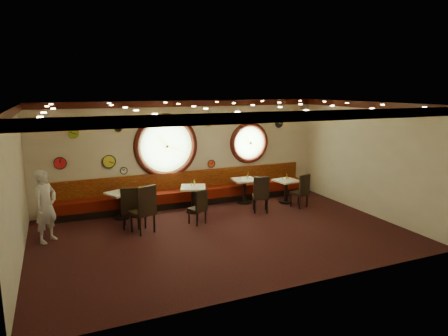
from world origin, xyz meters
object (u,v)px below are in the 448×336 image
chair_d (261,192)px  condiment_c_pepper (193,186)px  condiment_d_salt (240,178)px  table_d (244,188)px  chair_b (145,206)px  condiment_d_bottle (248,175)px  condiment_e_pepper (288,178)px  condiment_e_bottle (287,177)px  condiment_a_salt (119,190)px  chair_a (131,205)px  table_b (138,201)px  condiment_c_salt (191,184)px  condiment_c_bottle (195,183)px  condiment_e_salt (283,178)px  condiment_a_pepper (120,191)px  condiment_a_bottle (123,189)px  table_a (121,202)px  table_e (286,188)px  condiment_d_pepper (247,178)px  chair_e (302,189)px  chair_c (199,205)px  condiment_b_bottle (140,189)px  condiment_b_pepper (139,191)px  table_c (193,196)px  condiment_b_salt (134,191)px  waiter (46,206)px

chair_d → condiment_c_pepper: 1.96m
condiment_d_salt → table_d: bearing=-39.4°
chair_b → condiment_d_bottle: size_ratio=4.23×
condiment_e_pepper → condiment_e_bottle: bearing=106.1°
condiment_a_salt → chair_a: bearing=-83.0°
table_b → chair_d: size_ratio=1.12×
chair_d → condiment_a_salt: chair_d is taller
chair_a → condiment_c_salt: (1.89, 0.76, 0.19)m
chair_b → condiment_c_bottle: bearing=15.5°
condiment_d_salt → condiment_e_salt: condiment_d_salt is taller
condiment_a_pepper → condiment_a_bottle: bearing=53.1°
condiment_a_pepper → table_a: bearing=72.8°
table_e → condiment_d_salt: (-1.34, 0.56, 0.35)m
condiment_d_pepper → condiment_e_pepper: 1.31m
chair_e → condiment_e_pepper: chair_e is taller
chair_c → condiment_b_bottle: chair_c is taller
condiment_d_salt → condiment_b_pepper: (-3.21, -0.17, -0.06)m
condiment_d_pepper → table_b: bearing=179.3°
table_c → condiment_a_bottle: (-1.97, 0.27, 0.34)m
condiment_d_salt → condiment_b_bottle: (-3.16, -0.06, -0.03)m
table_e → condiment_d_bottle: condiment_d_bottle is taller
condiment_c_salt → condiment_c_pepper: (0.02, -0.15, -0.01)m
condiment_a_pepper → condiment_b_bottle: (0.56, 0.11, -0.01)m
condiment_b_salt → condiment_e_pepper: size_ratio=0.99×
chair_b → condiment_a_bottle: (-0.30, 1.44, 0.12)m
table_c → condiment_a_pepper: (-2.04, 0.17, 0.31)m
table_c → chair_e: chair_e is taller
chair_e → condiment_b_bottle: 4.79m
chair_a → chair_d: chair_a is taller
table_e → condiment_b_pepper: (-4.54, 0.39, 0.29)m
chair_b → condiment_e_salt: size_ratio=7.98×
chair_b → condiment_a_pepper: bearing=85.1°
chair_c → table_b: bearing=112.3°
table_b → condiment_c_bottle: condiment_c_bottle is taller
condiment_c_pepper → condiment_e_salt: (2.93, -0.08, -0.03)m
table_d → condiment_e_pepper: (1.31, -0.48, 0.29)m
condiment_e_salt → waiter: waiter is taller
table_e → chair_e: bearing=-76.6°
waiter → condiment_b_salt: bearing=-22.4°
table_c → condiment_a_pepper: bearing=175.3°
table_a → chair_c: chair_c is taller
chair_d → condiment_e_pepper: (1.29, 0.59, 0.16)m
chair_b → table_a: bearing=83.3°
chair_e → condiment_d_bottle: (-1.24, 1.19, 0.27)m
condiment_c_salt → condiment_a_bottle: 1.94m
table_e → chair_a: 4.97m
chair_a → condiment_a_bottle: size_ratio=4.77×
chair_a → chair_e: size_ratio=1.07×
table_c → condiment_c_bottle: (0.08, 0.11, 0.37)m
condiment_e_bottle → condiment_a_bottle: bearing=175.2°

